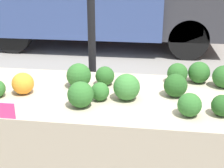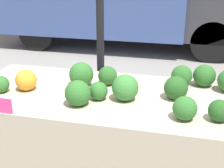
% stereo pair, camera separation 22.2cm
% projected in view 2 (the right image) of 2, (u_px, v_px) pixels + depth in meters
% --- Properties ---
extents(tent_pole, '(0.07, 0.07, 2.27)m').
position_uv_depth(tent_pole, '(100.00, 29.00, 2.82)').
color(tent_pole, black).
rests_on(tent_pole, ground_plane).
extents(market_table, '(2.19, 0.94, 0.81)m').
position_uv_depth(market_table, '(110.00, 109.00, 2.23)').
color(market_table, tan).
rests_on(market_table, ground_plane).
extents(orange_cauliflower, '(0.16, 0.16, 0.16)m').
position_uv_depth(orange_cauliflower, '(26.00, 80.00, 2.30)').
color(orange_cauliflower, orange).
rests_on(orange_cauliflower, market_table).
extents(broccoli_head_0, '(0.13, 0.13, 0.13)m').
position_uv_depth(broccoli_head_0, '(220.00, 111.00, 1.85)').
color(broccoli_head_0, '#23511E').
rests_on(broccoli_head_0, market_table).
extents(broccoli_head_1, '(0.19, 0.19, 0.19)m').
position_uv_depth(broccoli_head_1, '(81.00, 74.00, 2.38)').
color(broccoli_head_1, '#2D6628').
rests_on(broccoli_head_1, market_table).
extents(broccoli_head_2, '(0.17, 0.17, 0.17)m').
position_uv_depth(broccoli_head_2, '(176.00, 88.00, 2.15)').
color(broccoli_head_2, '#23511E').
rests_on(broccoli_head_2, market_table).
extents(broccoli_head_3, '(0.15, 0.15, 0.15)m').
position_uv_depth(broccoli_head_3, '(108.00, 76.00, 2.41)').
color(broccoli_head_3, '#285B23').
rests_on(broccoli_head_3, market_table).
extents(broccoli_head_4, '(0.13, 0.13, 0.13)m').
position_uv_depth(broccoli_head_4, '(1.00, 84.00, 2.27)').
color(broccoli_head_4, '#2D6628').
rests_on(broccoli_head_4, market_table).
extents(broccoli_head_5, '(0.18, 0.18, 0.18)m').
position_uv_depth(broccoli_head_5, '(125.00, 88.00, 2.13)').
color(broccoli_head_5, '#387533').
rests_on(broccoli_head_5, market_table).
extents(broccoli_head_6, '(0.16, 0.16, 0.16)m').
position_uv_depth(broccoli_head_6, '(182.00, 76.00, 2.39)').
color(broccoli_head_6, '#285B23').
rests_on(broccoli_head_6, market_table).
extents(broccoli_head_7, '(0.13, 0.13, 0.13)m').
position_uv_depth(broccoli_head_7, '(99.00, 91.00, 2.15)').
color(broccoli_head_7, '#2D6628').
rests_on(broccoli_head_7, market_table).
extents(broccoli_head_9, '(0.15, 0.15, 0.15)m').
position_uv_depth(broccoli_head_9, '(185.00, 108.00, 1.87)').
color(broccoli_head_9, '#2D6628').
rests_on(broccoli_head_9, market_table).
extents(broccoli_head_10, '(0.17, 0.17, 0.17)m').
position_uv_depth(broccoli_head_10, '(204.00, 76.00, 2.38)').
color(broccoli_head_10, '#285B23').
rests_on(broccoli_head_10, market_table).
extents(broccoli_head_11, '(0.17, 0.17, 0.17)m').
position_uv_depth(broccoli_head_11, '(78.00, 93.00, 2.05)').
color(broccoli_head_11, '#2D6628').
rests_on(broccoli_head_11, market_table).
extents(price_sign, '(0.11, 0.01, 0.10)m').
position_uv_depth(price_sign, '(4.00, 106.00, 1.95)').
color(price_sign, '#E53D84').
rests_on(price_sign, market_table).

